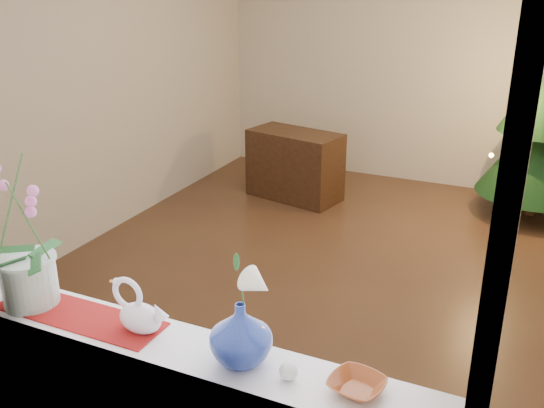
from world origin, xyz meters
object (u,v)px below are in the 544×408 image
(side_table, at_px, (295,165))
(blue_vase, at_px, (241,329))
(amber_dish, at_px, (357,386))
(swan, at_px, (139,307))
(orchid_pot, at_px, (20,226))
(paperweight, at_px, (289,371))

(side_table, bearing_deg, blue_vase, -57.77)
(amber_dish, xyz_separation_m, side_table, (-1.80, 3.80, -0.60))
(swan, relative_size, blue_vase, 0.91)
(swan, bearing_deg, side_table, 88.18)
(swan, distance_m, amber_dish, 0.82)
(orchid_pot, distance_m, swan, 0.56)
(blue_vase, distance_m, paperweight, 0.21)
(orchid_pot, distance_m, side_table, 3.96)
(paperweight, distance_m, side_table, 4.19)
(paperweight, distance_m, amber_dish, 0.22)
(paperweight, bearing_deg, orchid_pot, 179.53)
(paperweight, bearing_deg, amber_dish, 8.71)
(swan, height_order, blue_vase, blue_vase)
(side_table, bearing_deg, orchid_pot, -70.87)
(orchid_pot, relative_size, paperweight, 10.71)
(swan, relative_size, side_table, 0.26)
(side_table, bearing_deg, amber_dish, -52.58)
(amber_dish, bearing_deg, blue_vase, -177.99)
(paperweight, bearing_deg, side_table, 112.47)
(amber_dish, distance_m, side_table, 4.25)
(orchid_pot, bearing_deg, amber_dish, 1.05)
(orchid_pot, xyz_separation_m, amber_dish, (1.33, 0.02, -0.32))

